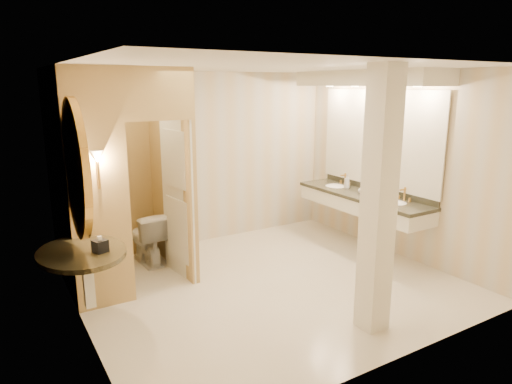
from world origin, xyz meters
TOP-DOWN VIEW (x-y plane):
  - floor at (0.00, 0.00)m, footprint 4.50×4.50m
  - ceiling at (0.00, 0.00)m, footprint 4.50×4.50m
  - wall_back at (0.00, 2.00)m, footprint 4.50×0.02m
  - wall_front at (0.00, -2.00)m, footprint 4.50×0.02m
  - wall_left at (-2.25, 0.00)m, footprint 0.02×4.00m
  - wall_right at (2.25, 0.00)m, footprint 0.02×4.00m
  - toilet_closet at (-1.11, 0.97)m, footprint 1.50×1.55m
  - wall_sconce at (-1.93, 0.43)m, footprint 0.14×0.14m
  - vanity at (1.98, 0.40)m, footprint 0.75×2.51m
  - console_shelf at (-2.21, 0.05)m, footprint 1.07×1.07m
  - pillar at (0.35, -1.44)m, footprint 0.26×0.26m
  - tissue_box at (-2.07, -0.09)m, footprint 0.16×0.16m
  - toilet at (-1.10, 1.52)m, footprint 0.46×0.76m
  - soap_bottle_a at (1.90, 0.14)m, footprint 0.07×0.07m
  - soap_bottle_b at (1.94, 0.44)m, footprint 0.10×0.10m
  - soap_bottle_c at (1.98, 0.79)m, footprint 0.09×0.10m

SIDE VIEW (x-z plane):
  - floor at x=0.00m, z-range 0.00..0.00m
  - toilet at x=-1.10m, z-range 0.00..0.75m
  - soap_bottle_b at x=1.94m, z-range 0.88..0.98m
  - tissue_box at x=-2.07m, z-range 0.88..1.00m
  - soap_bottle_a at x=1.90m, z-range 0.88..1.00m
  - soap_bottle_c at x=1.98m, z-range 0.88..1.11m
  - console_shelf at x=-2.21m, z-range 0.36..2.34m
  - wall_back at x=0.00m, z-range 0.00..2.70m
  - wall_front at x=0.00m, z-range 0.00..2.70m
  - wall_left at x=-2.25m, z-range 0.00..2.70m
  - wall_right at x=2.25m, z-range 0.00..2.70m
  - pillar at x=0.35m, z-range 0.00..2.70m
  - toilet_closet at x=-1.11m, z-range 0.04..2.74m
  - vanity at x=1.98m, z-range 0.58..2.67m
  - wall_sconce at x=-1.93m, z-range 1.52..1.94m
  - ceiling at x=0.00m, z-range 2.70..2.70m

